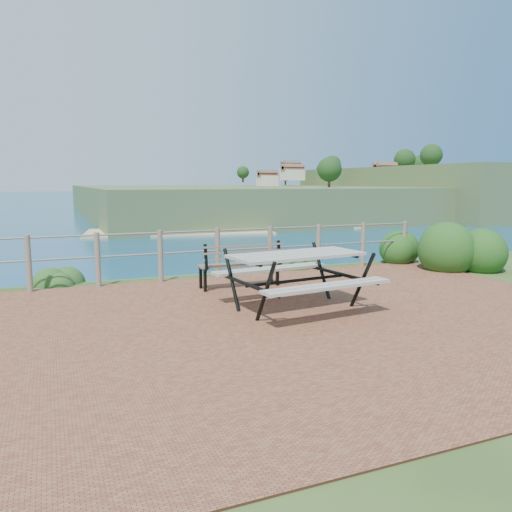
{
  "coord_description": "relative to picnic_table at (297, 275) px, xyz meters",
  "views": [
    {
      "loc": [
        -3.07,
        -6.06,
        1.93
      ],
      "look_at": [
        -0.04,
        1.24,
        0.75
      ],
      "focal_mm": 35.0,
      "sensor_mm": 36.0,
      "label": 1
    }
  ],
  "objects": [
    {
      "name": "ground",
      "position": [
        -0.32,
        -0.52,
        -0.54
      ],
      "size": [
        10.0,
        7.0,
        0.12
      ],
      "primitive_type": "cube",
      "color": "brown",
      "rests_on": "ground"
    },
    {
      "name": "ocean",
      "position": [
        -0.32,
        199.48,
        -0.54
      ],
      "size": [
        1200.0,
        1200.0,
        0.0
      ],
      "primitive_type": "plane",
      "color": "#135374",
      "rests_on": "ground"
    },
    {
      "name": "safety_railing",
      "position": [
        -0.32,
        2.83,
        0.03
      ],
      "size": [
        9.4,
        0.1,
        1.0
      ],
      "color": "#6B5B4C",
      "rests_on": "ground"
    },
    {
      "name": "distant_bay",
      "position": [
        172.75,
        202.08,
        -2.06
      ],
      "size": [
        290.0,
        232.36,
        24.0
      ],
      "color": "#446130",
      "rests_on": "ground"
    },
    {
      "name": "picnic_table",
      "position": [
        0.0,
        0.0,
        0.0
      ],
      "size": [
        2.09,
        1.74,
        0.85
      ],
      "rotation": [
        0.0,
        0.0,
        0.11
      ],
      "color": "gray",
      "rests_on": "ground"
    },
    {
      "name": "park_bench",
      "position": [
        -0.24,
        1.81,
        0.02
      ],
      "size": [
        1.51,
        0.38,
        0.85
      ],
      "rotation": [
        0.0,
        0.0,
        -0.0
      ],
      "color": "brown",
      "rests_on": "ground"
    },
    {
      "name": "shrub_right_front",
      "position": [
        5.04,
        1.48,
        -0.54
      ],
      "size": [
        1.39,
        1.39,
        1.97
      ],
      "primitive_type": "ellipsoid",
      "color": "#1C4715",
      "rests_on": "ground"
    },
    {
      "name": "shrub_right_edge",
      "position": [
        4.31,
        3.13,
        -0.54
      ],
      "size": [
        1.22,
        1.22,
        1.74
      ],
      "primitive_type": "ellipsoid",
      "color": "#1C4715",
      "rests_on": "ground"
    },
    {
      "name": "shrub_lip_west",
      "position": [
        -3.31,
        3.43,
        -0.54
      ],
      "size": [
        0.78,
        0.78,
        0.52
      ],
      "primitive_type": "ellipsoid",
      "color": "#1B4A1C",
      "rests_on": "ground"
    },
    {
      "name": "shrub_lip_east",
      "position": [
        1.79,
        3.34,
        -0.54
      ],
      "size": [
        0.78,
        0.78,
        0.53
      ],
      "primitive_type": "ellipsoid",
      "color": "#1C4715",
      "rests_on": "ground"
    }
  ]
}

